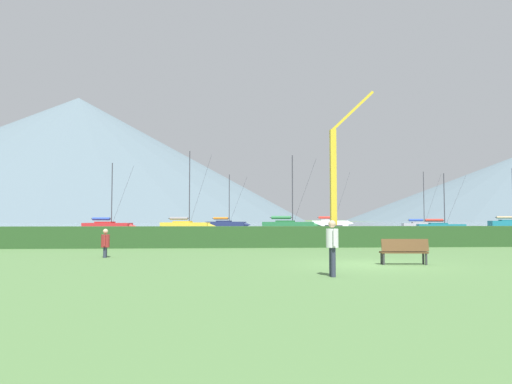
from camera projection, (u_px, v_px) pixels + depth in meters
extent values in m
plane|color=#517A42|center=(374.00, 265.00, 17.82)|extent=(1000.00, 1000.00, 0.00)
cube|color=gray|center=(240.00, 224.00, 154.29)|extent=(320.00, 246.00, 0.00)
cube|color=#284C23|center=(316.00, 237.00, 28.81)|extent=(80.00, 1.20, 1.24)
cube|color=red|center=(107.00, 227.00, 70.02)|extent=(7.10, 3.40, 1.07)
cone|color=red|center=(134.00, 227.00, 69.66)|extent=(1.30, 1.09, 0.91)
cube|color=#A52020|center=(105.00, 224.00, 70.08)|extent=(2.76, 2.02, 0.68)
cylinder|color=#333338|center=(112.00, 194.00, 70.23)|extent=(0.14, 0.14, 9.22)
cylinder|color=#333338|center=(101.00, 219.00, 70.17)|extent=(3.04, 0.61, 0.12)
cylinder|color=#2847A3|center=(101.00, 219.00, 70.17)|extent=(2.64, 0.84, 0.43)
cylinder|color=#333338|center=(123.00, 196.00, 70.06)|extent=(3.20, 0.55, 8.77)
cube|color=navy|center=(226.00, 225.00, 89.83)|extent=(7.56, 4.13, 1.13)
cone|color=navy|center=(248.00, 225.00, 89.11)|extent=(1.43, 1.23, 0.96)
cube|color=#1B2449|center=(224.00, 222.00, 89.92)|extent=(3.00, 2.32, 0.72)
cylinder|color=#333338|center=(229.00, 199.00, 89.98)|extent=(0.14, 0.14, 9.29)
cylinder|color=#333338|center=(221.00, 218.00, 90.07)|extent=(3.16, 0.90, 0.12)
cylinder|color=orange|center=(221.00, 218.00, 90.07)|extent=(2.77, 1.10, 0.45)
cylinder|color=#333338|center=(238.00, 201.00, 89.67)|extent=(3.32, 0.86, 8.83)
cube|color=#19707A|center=(510.00, 224.00, 99.02)|extent=(8.30, 3.95, 1.25)
cube|color=#16646E|center=(508.00, 222.00, 99.08)|extent=(3.22, 2.35, 0.80)
cylinder|color=#333338|center=(504.00, 217.00, 99.19)|extent=(3.56, 0.70, 0.14)
cylinder|color=tan|center=(504.00, 217.00, 99.19)|extent=(3.09, 0.97, 0.50)
cube|color=#236B38|center=(288.00, 226.00, 72.75)|extent=(8.01, 4.10, 1.20)
cone|color=#236B38|center=(317.00, 226.00, 72.16)|extent=(1.49, 1.26, 1.02)
cube|color=#206032|center=(285.00, 223.00, 72.83)|extent=(3.15, 2.37, 0.76)
cylinder|color=#333338|center=(292.00, 190.00, 72.95)|extent=(0.15, 0.15, 10.61)
cylinder|color=#333338|center=(281.00, 218.00, 72.96)|extent=(3.39, 0.82, 0.13)
cylinder|color=#2D7542|center=(281.00, 218.00, 72.96)|extent=(2.96, 1.06, 0.48)
cylinder|color=#333338|center=(304.00, 192.00, 72.70)|extent=(3.56, 0.76, 10.10)
cube|color=white|center=(330.00, 223.00, 108.60)|extent=(8.39, 4.64, 1.25)
cone|color=white|center=(351.00, 223.00, 107.76)|extent=(1.59, 1.37, 1.06)
cube|color=silver|center=(328.00, 221.00, 108.71)|extent=(3.34, 2.59, 0.80)
cylinder|color=#333338|center=(333.00, 196.00, 108.81)|extent=(0.16, 0.16, 12.04)
cylinder|color=#333338|center=(325.00, 218.00, 108.88)|extent=(3.50, 1.03, 0.14)
cylinder|color=red|center=(325.00, 218.00, 108.88)|extent=(3.07, 1.25, 0.50)
cylinder|color=#333338|center=(342.00, 198.00, 108.45)|extent=(3.67, 0.98, 11.45)
cube|color=gold|center=(185.00, 226.00, 72.42)|extent=(7.44, 3.64, 1.12)
cone|color=gold|center=(212.00, 226.00, 71.99)|extent=(1.37, 1.15, 0.95)
cube|color=gold|center=(183.00, 223.00, 72.49)|extent=(2.90, 2.14, 0.71)
cylinder|color=#333338|center=(190.00, 188.00, 72.67)|extent=(0.14, 0.14, 11.25)
cylinder|color=#333338|center=(179.00, 218.00, 72.59)|extent=(3.18, 0.68, 0.12)
cylinder|color=gray|center=(179.00, 218.00, 72.59)|extent=(2.76, 0.91, 0.45)
cylinder|color=#333338|center=(200.00, 190.00, 72.48)|extent=(3.34, 0.62, 10.70)
cube|color=#9E9EA3|center=(421.00, 226.00, 79.96)|extent=(6.24, 3.00, 0.94)
cone|color=#9E9EA3|center=(442.00, 226.00, 79.64)|extent=(1.14, 0.96, 0.80)
cube|color=gray|center=(419.00, 224.00, 80.01)|extent=(2.43, 1.78, 0.60)
cylinder|color=#333338|center=(424.00, 199.00, 80.16)|extent=(0.12, 0.12, 8.98)
cylinder|color=#333338|center=(416.00, 220.00, 80.10)|extent=(2.67, 0.54, 0.10)
cylinder|color=#2847A3|center=(416.00, 220.00, 80.10)|extent=(2.32, 0.74, 0.38)
cylinder|color=#333338|center=(433.00, 200.00, 80.02)|extent=(2.81, 0.49, 8.54)
cube|color=#19707A|center=(441.00, 228.00, 65.38)|extent=(6.34, 3.26, 0.95)
cone|color=#19707A|center=(468.00, 228.00, 64.91)|extent=(1.18, 1.00, 0.81)
cube|color=#16646E|center=(438.00, 225.00, 65.44)|extent=(2.49, 1.88, 0.60)
cylinder|color=#333338|center=(444.00, 200.00, 65.51)|extent=(0.12, 0.12, 7.32)
cylinder|color=#333338|center=(434.00, 220.00, 65.54)|extent=(2.68, 0.65, 0.10)
cylinder|color=red|center=(434.00, 220.00, 65.54)|extent=(2.34, 0.84, 0.38)
cylinder|color=#333338|center=(455.00, 202.00, 65.31)|extent=(2.82, 0.61, 6.96)
cube|color=brown|center=(404.00, 252.00, 17.88)|extent=(1.74, 0.60, 0.06)
cube|color=brown|center=(405.00, 245.00, 17.71)|extent=(1.72, 0.28, 0.45)
cylinder|color=#333338|center=(423.00, 258.00, 18.02)|extent=(0.08, 0.08, 0.45)
cylinder|color=#333338|center=(381.00, 258.00, 18.05)|extent=(0.08, 0.08, 0.45)
cylinder|color=#333338|center=(426.00, 259.00, 17.69)|extent=(0.08, 0.08, 0.45)
cylinder|color=#333338|center=(384.00, 259.00, 17.72)|extent=(0.08, 0.08, 0.45)
cylinder|color=#2D3347|center=(105.00, 253.00, 20.98)|extent=(0.14, 0.14, 0.45)
cylinder|color=#2D3347|center=(105.00, 252.00, 21.15)|extent=(0.14, 0.14, 0.45)
cylinder|color=maroon|center=(105.00, 241.00, 21.09)|extent=(0.36, 0.36, 0.55)
cylinder|color=maroon|center=(104.00, 240.00, 20.86)|extent=(0.09, 0.09, 0.49)
cylinder|color=maroon|center=(106.00, 240.00, 21.33)|extent=(0.09, 0.09, 0.49)
sphere|color=tan|center=(105.00, 231.00, 21.11)|extent=(0.22, 0.22, 0.22)
cylinder|color=#2D3347|center=(333.00, 262.00, 14.04)|extent=(0.14, 0.14, 0.85)
cylinder|color=#2D3347|center=(332.00, 262.00, 14.22)|extent=(0.14, 0.14, 0.85)
cylinder|color=silver|center=(332.00, 238.00, 14.17)|extent=(0.36, 0.36, 0.55)
cylinder|color=silver|center=(335.00, 237.00, 13.93)|extent=(0.09, 0.09, 0.50)
cylinder|color=silver|center=(330.00, 237.00, 14.41)|extent=(0.09, 0.09, 0.50)
sphere|color=tan|center=(332.00, 224.00, 14.19)|extent=(0.22, 0.22, 0.22)
cube|color=#333338|center=(334.00, 228.00, 66.60)|extent=(2.00, 2.00, 0.80)
cube|color=gold|center=(333.00, 177.00, 66.99)|extent=(0.80, 0.80, 13.26)
cube|color=gold|center=(353.00, 111.00, 67.70)|extent=(5.99, 0.36, 5.71)
cone|color=slate|center=(77.00, 159.00, 324.29)|extent=(305.43, 305.43, 83.21)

